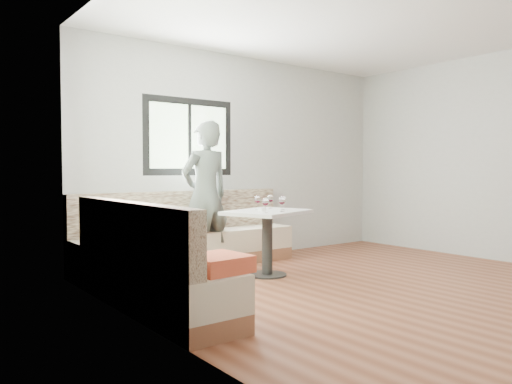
% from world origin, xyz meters
% --- Properties ---
extents(room, '(5.01, 5.01, 2.81)m').
position_xyz_m(room, '(-0.08, 0.08, 1.41)').
color(room, brown).
rests_on(room, ground).
extents(banquette, '(2.90, 2.80, 0.95)m').
position_xyz_m(banquette, '(-1.59, 1.62, 0.33)').
color(banquette, brown).
rests_on(banquette, ground).
extents(table, '(1.10, 0.97, 0.75)m').
position_xyz_m(table, '(-0.57, 1.28, 0.57)').
color(table, black).
rests_on(table, ground).
extents(person, '(0.69, 0.47, 1.82)m').
position_xyz_m(person, '(-0.91, 2.08, 0.91)').
color(person, '#4C544D').
rests_on(person, ground).
extents(olive_ramekin, '(0.10, 0.10, 0.04)m').
position_xyz_m(olive_ramekin, '(-0.66, 1.27, 0.77)').
color(olive_ramekin, white).
rests_on(olive_ramekin, table).
extents(wine_glass_a, '(0.08, 0.08, 0.17)m').
position_xyz_m(wine_glass_a, '(-0.79, 1.03, 0.87)').
color(wine_glass_a, white).
rests_on(wine_glass_a, table).
extents(wine_glass_b, '(0.08, 0.08, 0.17)m').
position_xyz_m(wine_glass_b, '(-0.54, 1.06, 0.87)').
color(wine_glass_b, white).
rests_on(wine_glass_b, table).
extents(wine_glass_c, '(0.08, 0.08, 0.17)m').
position_xyz_m(wine_glass_c, '(-0.38, 1.23, 0.87)').
color(wine_glass_c, white).
rests_on(wine_glass_c, table).
extents(wine_glass_d, '(0.08, 0.08, 0.17)m').
position_xyz_m(wine_glass_d, '(-0.62, 1.41, 0.87)').
color(wine_glass_d, white).
rests_on(wine_glass_d, table).
extents(wine_glass_e, '(0.08, 0.08, 0.17)m').
position_xyz_m(wine_glass_e, '(-0.36, 1.48, 0.87)').
color(wine_glass_e, white).
rests_on(wine_glass_e, table).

